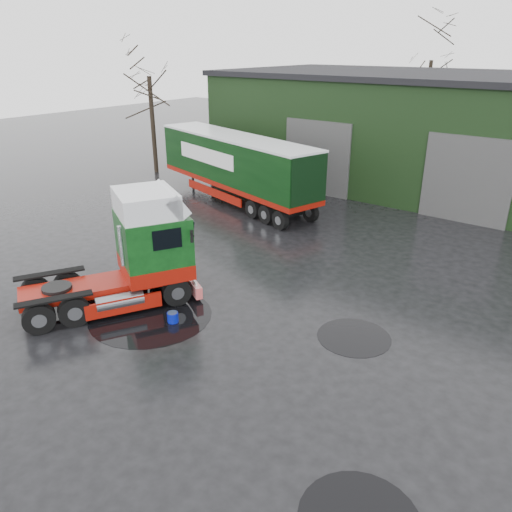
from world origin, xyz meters
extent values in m
plane|color=black|center=(0.00, 0.00, 0.00)|extent=(100.00, 100.00, 0.00)
cube|color=black|center=(2.00, 20.00, 3.00)|extent=(32.00, 12.00, 6.00)
cylinder|color=#071298|center=(-2.01, -0.84, 0.16)|extent=(0.44, 0.44, 0.32)
cylinder|color=black|center=(-2.83, -1.00, 0.00)|extent=(3.77, 3.77, 0.01)
cylinder|color=black|center=(2.74, 1.73, 0.00)|extent=(2.12, 2.12, 0.01)
cylinder|color=black|center=(-5.81, -1.80, 0.00)|extent=(3.36, 3.36, 0.01)
camera|label=1|loc=(7.99, -9.71, 7.77)|focal=35.00mm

